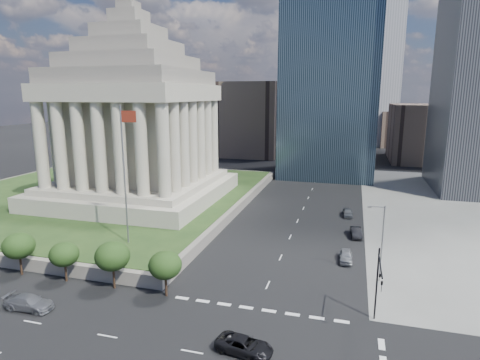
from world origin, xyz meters
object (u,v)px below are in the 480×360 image
(suv_grey, at_px, (29,302))
(parked_sedan_far, at_px, (348,212))
(flagpole, at_px, (125,168))
(parked_sedan_mid, at_px, (356,232))
(war_memorial, at_px, (134,104))
(traffic_signal_ne, at_px, (379,281))
(street_lamp_north, at_px, (381,239))
(parked_sedan_near, at_px, (346,256))
(pickup_truck, at_px, (244,346))

(suv_grey, relative_size, parked_sedan_far, 1.23)
(parked_sedan_far, bearing_deg, suv_grey, -131.46)
(flagpole, relative_size, parked_sedan_mid, 4.29)
(war_memorial, relative_size, traffic_signal_ne, 4.88)
(street_lamp_north, bearing_deg, parked_sedan_far, 98.88)
(flagpole, bearing_deg, parked_sedan_near, 11.36)
(parked_sedan_near, bearing_deg, pickup_truck, -111.13)
(flagpole, height_order, parked_sedan_mid, flagpole)
(flagpole, xyz_separation_m, suv_grey, (-2.45, -16.91, -12.31))
(pickup_truck, bearing_deg, parked_sedan_mid, -5.91)
(pickup_truck, relative_size, parked_sedan_far, 1.20)
(flagpole, xyz_separation_m, traffic_signal_ne, (34.33, -10.30, -7.86))
(traffic_signal_ne, bearing_deg, flagpole, 163.29)
(war_memorial, distance_m, street_lamp_north, 54.92)
(pickup_truck, distance_m, parked_sedan_far, 47.26)
(war_memorial, distance_m, suv_grey, 46.83)
(parked_sedan_mid, distance_m, parked_sedan_far, 11.69)
(parked_sedan_near, bearing_deg, war_memorial, 155.96)
(war_memorial, relative_size, street_lamp_north, 3.90)
(war_memorial, relative_size, parked_sedan_mid, 8.36)
(pickup_truck, bearing_deg, parked_sedan_far, -0.23)
(street_lamp_north, distance_m, pickup_truck, 23.18)
(war_memorial, xyz_separation_m, parked_sedan_near, (43.21, -17.76, -20.63))
(suv_grey, distance_m, parked_sedan_far, 56.47)
(street_lamp_north, xyz_separation_m, parked_sedan_far, (-4.33, 27.71, -4.90))
(street_lamp_north, bearing_deg, suv_grey, -154.53)
(flagpole, relative_size, street_lamp_north, 2.00)
(street_lamp_north, relative_size, suv_grey, 1.80)
(parked_sedan_near, height_order, parked_sedan_far, parked_sedan_near)
(parked_sedan_mid, bearing_deg, parked_sedan_far, 91.60)
(war_memorial, bearing_deg, flagpole, -63.11)
(parked_sedan_near, bearing_deg, traffic_signal_ne, -80.44)
(suv_grey, relative_size, parked_sedan_mid, 1.19)
(flagpole, height_order, suv_grey, flagpole)
(traffic_signal_ne, bearing_deg, pickup_truck, -147.46)
(suv_grey, xyz_separation_m, parked_sedan_far, (33.28, 45.62, -0.04))
(flagpole, relative_size, suv_grey, 3.60)
(flagpole, bearing_deg, street_lamp_north, 1.63)
(war_memorial, bearing_deg, suv_grey, -76.63)
(flagpole, relative_size, parked_sedan_far, 4.45)
(suv_grey, distance_m, parked_sedan_mid, 48.73)
(traffic_signal_ne, xyz_separation_m, pickup_truck, (-11.78, -7.52, -4.50))
(war_memorial, relative_size, flagpole, 1.95)
(parked_sedan_mid, bearing_deg, war_memorial, 165.03)
(war_memorial, xyz_separation_m, parked_sedan_mid, (44.59, -6.87, -20.63))
(flagpole, distance_m, parked_sedan_near, 33.98)
(war_memorial, distance_m, parked_sedan_near, 51.07)
(flagpole, xyz_separation_m, pickup_truck, (22.55, -17.82, -12.36))
(flagpole, distance_m, pickup_truck, 31.29)
(suv_grey, bearing_deg, pickup_truck, -94.06)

